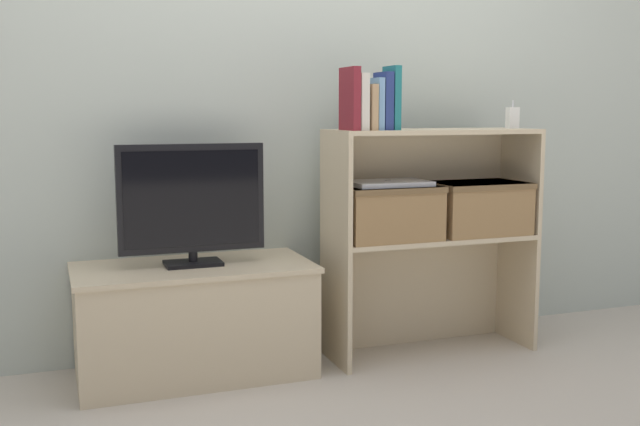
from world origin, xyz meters
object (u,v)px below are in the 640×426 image
object	(u,v)px
book_tan	(368,107)
book_skyblue	(376,104)
baby_monitor	(512,118)
tv_stand	(195,320)
book_ivory	(359,102)
book_maroon	(350,99)
storage_basket_left	(387,210)
book_teal	(392,98)
book_navy	(383,101)
tv	(192,202)
laptop	(388,183)
storage_basket_right	(477,205)

from	to	relation	value
book_tan	book_skyblue	distance (m)	0.04
baby_monitor	tv_stand	bearing A→B (deg)	177.22
book_ivory	book_maroon	bearing A→B (deg)	-180.00
tv_stand	storage_basket_left	bearing A→B (deg)	-5.94
book_skyblue	book_teal	size ratio (longest dim) A/B	0.81
book_ivory	book_navy	bearing A→B (deg)	0.00
tv	book_navy	world-z (taller)	book_navy
tv	book_maroon	bearing A→B (deg)	-11.37
storage_basket_left	laptop	world-z (taller)	laptop
book_maroon	laptop	xyz separation A→B (m)	(0.19, 0.04, -0.34)
baby_monitor	book_navy	bearing A→B (deg)	-175.08
book_tan	book_navy	size ratio (longest dim) A/B	0.79
book_ivory	laptop	bearing A→B (deg)	15.34
book_ivory	book_tan	world-z (taller)	book_ivory
tv	book_teal	bearing A→B (deg)	-8.80
storage_basket_right	book_teal	bearing A→B (deg)	-174.65
book_tan	book_navy	bearing A→B (deg)	0.00
book_ivory	laptop	world-z (taller)	book_ivory
book_maroon	baby_monitor	distance (m)	0.80
tv_stand	laptop	size ratio (longest dim) A/B	2.83
book_navy	laptop	bearing A→B (deg)	43.13
book_ivory	book_teal	xyz separation A→B (m)	(0.14, 0.00, 0.02)
tv_stand	baby_monitor	distance (m)	1.62
storage_basket_right	laptop	world-z (taller)	laptop
tv	storage_basket_left	bearing A→B (deg)	-5.83
book_maroon	baby_monitor	world-z (taller)	book_maroon
book_tan	book_teal	size ratio (longest dim) A/B	0.71
book_ivory	tv	bearing A→B (deg)	169.32
tv	laptop	world-z (taller)	tv
laptop	storage_basket_left	bearing A→B (deg)	90.00
laptop	book_skyblue	bearing A→B (deg)	-152.17
book_teal	storage_basket_left	size ratio (longest dim) A/B	0.62
tv	laptop	distance (m)	0.81
storage_basket_left	tv_stand	bearing A→B (deg)	174.06
baby_monitor	laptop	size ratio (longest dim) A/B	0.37
book_ivory	baby_monitor	distance (m)	0.76
tv_stand	book_skyblue	xyz separation A→B (m)	(0.73, -0.12, 0.85)
tv	book_skyblue	distance (m)	0.83
tv	book_skyblue	size ratio (longest dim) A/B	2.76
book_ivory	book_tan	distance (m)	0.04
book_teal	baby_monitor	distance (m)	0.62
tv_stand	storage_basket_left	distance (m)	0.91
book_skyblue	tv_stand	bearing A→B (deg)	170.24
book_navy	baby_monitor	xyz separation A→B (m)	(0.65, 0.06, -0.07)
tv_stand	book_navy	size ratio (longest dim) A/B	4.04
tv_stand	tv	world-z (taller)	tv
laptop	book_tan	bearing A→B (deg)	-159.73
book_maroon	book_tan	xyz separation A→B (m)	(0.08, 0.00, -0.03)
book_skyblue	baby_monitor	world-z (taller)	book_skyblue
book_skyblue	storage_basket_left	size ratio (longest dim) A/B	0.50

